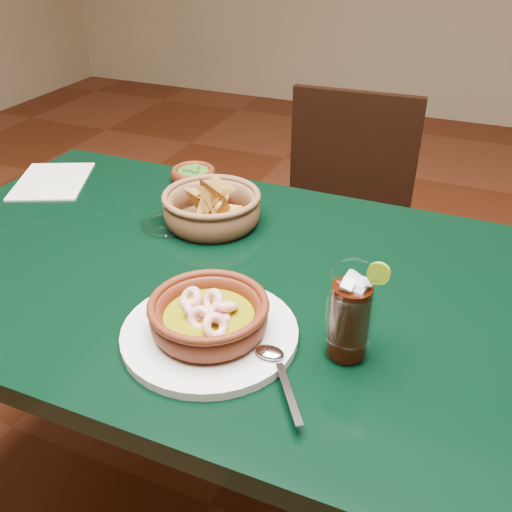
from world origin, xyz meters
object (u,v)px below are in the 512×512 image
at_px(dining_table, 196,304).
at_px(dining_chair, 339,230).
at_px(cola_drink, 350,315).
at_px(shrimp_plate, 209,320).
at_px(chip_basket, 212,208).

xyz_separation_m(dining_table, dining_chair, (0.11, 0.71, -0.17)).
relative_size(dining_table, cola_drink, 6.95).
distance_m(dining_chair, shrimp_plate, 0.94).
bearing_deg(shrimp_plate, cola_drink, 12.50).
xyz_separation_m(chip_basket, cola_drink, (0.38, -0.30, 0.04)).
height_order(dining_table, shrimp_plate, shrimp_plate).
height_order(dining_table, cola_drink, cola_drink).
relative_size(dining_chair, cola_drink, 5.10).
distance_m(chip_basket, cola_drink, 0.48).
height_order(shrimp_plate, cola_drink, cola_drink).
relative_size(shrimp_plate, cola_drink, 1.99).
bearing_deg(dining_chair, cola_drink, -74.64).
bearing_deg(chip_basket, dining_table, -76.42).
xyz_separation_m(dining_chair, cola_drink, (0.23, -0.85, 0.34)).
bearing_deg(shrimp_plate, chip_basket, 116.21).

